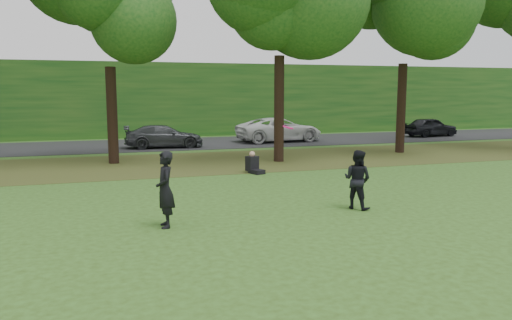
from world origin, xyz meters
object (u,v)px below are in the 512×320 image
Objects in this scene: seated_person at (253,165)px; player_left at (165,190)px; frisbee at (288,127)px; player_right at (357,179)px.

player_left is at bearing -143.45° from seated_person.
player_left is at bearing -175.34° from frisbee.
player_left is 1.12× the size of player_right.
seated_person is (1.10, 6.40, -1.90)m from frisbee.
player_right is 2.45m from frisbee.
player_right is 6.44m from seated_person.
seated_person is at bearing -26.67° from player_right.
player_left is 5.09m from player_right.
player_right is at bearing 92.23° from player_left.
player_left is 3.38m from frisbee.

